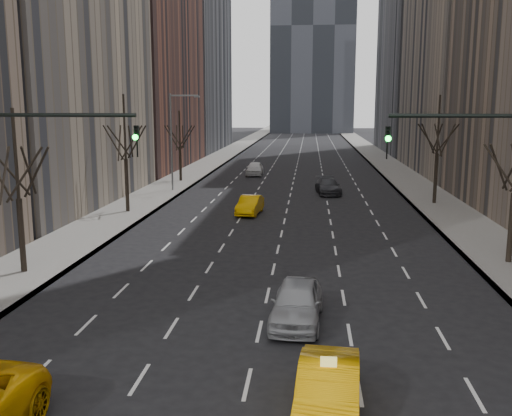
# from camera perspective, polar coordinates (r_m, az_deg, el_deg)

# --- Properties ---
(sidewalk_left) EXTENTS (4.50, 320.00, 0.15)m
(sidewalk_left) POSITION_cam_1_polar(r_m,az_deg,el_deg) (79.14, -4.80, 4.41)
(sidewalk_left) COLOR slate
(sidewalk_left) RESTS_ON ground
(sidewalk_right) EXTENTS (4.50, 320.00, 0.15)m
(sidewalk_right) POSITION_cam_1_polar(r_m,az_deg,el_deg) (78.60, 13.11, 4.14)
(sidewalk_right) COLOR slate
(sidewalk_right) RESTS_ON ground
(tree_lw_b) EXTENTS (3.36, 3.50, 7.82)m
(tree_lw_b) POSITION_cam_1_polar(r_m,az_deg,el_deg) (29.27, -22.63, 0.87)
(tree_lw_b) COLOR black
(tree_lw_b) RESTS_ON ground
(tree_lw_c) EXTENTS (3.36, 3.50, 8.74)m
(tree_lw_c) POSITION_cam_1_polar(r_m,az_deg,el_deg) (43.88, -12.88, 4.70)
(tree_lw_c) COLOR black
(tree_lw_c) RESTS_ON ground
(tree_lw_d) EXTENTS (3.36, 3.50, 7.36)m
(tree_lw_d) POSITION_cam_1_polar(r_m,az_deg,el_deg) (61.21, -7.60, 5.93)
(tree_lw_d) COLOR black
(tree_lw_d) RESTS_ON ground
(tree_rw_c) EXTENTS (3.36, 3.50, 8.74)m
(tree_rw_c) POSITION_cam_1_polar(r_m,az_deg,el_deg) (48.75, 17.63, 5.01)
(tree_rw_c) COLOR black
(tree_rw_c) RESTS_ON ground
(traffic_mast_left) EXTENTS (6.69, 0.39, 8.00)m
(traffic_mast_left) POSITION_cam_1_polar(r_m,az_deg,el_deg) (22.44, -23.53, 2.73)
(traffic_mast_left) COLOR black
(traffic_mast_left) RESTS_ON ground
(streetlight_far) EXTENTS (2.83, 0.22, 9.00)m
(streetlight_far) POSITION_cam_1_polar(r_m,az_deg,el_deg) (54.02, -8.11, 7.53)
(streetlight_far) COLOR slate
(streetlight_far) RESTS_ON ground
(taxi_sedan) EXTENTS (1.93, 4.67, 1.50)m
(taxi_sedan) POSITION_cam_1_polar(r_m,az_deg,el_deg) (15.62, 7.20, -17.87)
(taxi_sedan) COLOR #F6AC05
(taxi_sedan) RESTS_ON ground
(silver_sedan_ahead) EXTENTS (2.12, 4.70, 1.57)m
(silver_sedan_ahead) POSITION_cam_1_polar(r_m,az_deg,el_deg) (21.76, 4.11, -9.40)
(silver_sedan_ahead) COLOR #929499
(silver_sedan_ahead) RESTS_ON ground
(far_taxi) EXTENTS (1.86, 4.30, 1.38)m
(far_taxi) POSITION_cam_1_polar(r_m,az_deg,el_deg) (42.80, -0.61, 0.30)
(far_taxi) COLOR #FFB505
(far_taxi) RESTS_ON ground
(far_suv_grey) EXTENTS (2.57, 5.18, 1.45)m
(far_suv_grey) POSITION_cam_1_polar(r_m,az_deg,el_deg) (53.01, 7.22, 2.19)
(far_suv_grey) COLOR #2F3034
(far_suv_grey) RESTS_ON ground
(far_car_white) EXTENTS (1.91, 4.62, 1.57)m
(far_car_white) POSITION_cam_1_polar(r_m,az_deg,el_deg) (66.65, -0.12, 3.97)
(far_car_white) COLOR white
(far_car_white) RESTS_ON ground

